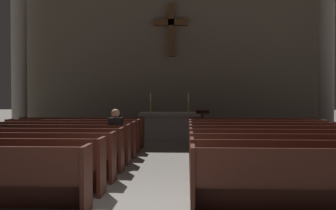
% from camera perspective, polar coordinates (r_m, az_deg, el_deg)
% --- Properties ---
extents(pew_left_row_3, '(3.86, 0.50, 0.95)m').
position_cam_1_polar(pew_left_row_3, '(8.42, -20.62, -6.70)').
color(pew_left_row_3, '#4C2319').
rests_on(pew_left_row_3, ground).
extents(pew_left_row_4, '(3.86, 0.50, 0.95)m').
position_cam_1_polar(pew_left_row_4, '(9.35, -18.14, -5.88)').
color(pew_left_row_4, '#4C2319').
rests_on(pew_left_row_4, ground).
extents(pew_left_row_5, '(3.86, 0.50, 0.95)m').
position_cam_1_polar(pew_left_row_5, '(10.29, -16.13, -5.20)').
color(pew_left_row_5, '#4C2319').
rests_on(pew_left_row_5, ground).
extents(pew_left_row_6, '(3.86, 0.50, 0.95)m').
position_cam_1_polar(pew_left_row_6, '(11.25, -14.45, -4.63)').
color(pew_left_row_6, '#4C2319').
rests_on(pew_left_row_6, ground).
extents(pew_left_row_7, '(3.86, 0.50, 0.95)m').
position_cam_1_polar(pew_left_row_7, '(12.21, -13.05, -4.14)').
color(pew_left_row_7, '#4C2319').
rests_on(pew_left_row_7, ground).
extents(pew_left_row_8, '(3.86, 0.50, 0.95)m').
position_cam_1_polar(pew_left_row_8, '(13.19, -11.85, -3.73)').
color(pew_left_row_8, '#4C2319').
rests_on(pew_left_row_8, ground).
extents(pew_right_row_1, '(3.86, 0.50, 0.95)m').
position_cam_1_polar(pew_right_row_1, '(6.07, 21.93, -9.84)').
color(pew_right_row_1, '#4C2319').
rests_on(pew_right_row_1, ground).
extents(pew_right_row_2, '(3.86, 0.50, 0.95)m').
position_cam_1_polar(pew_right_row_2, '(7.02, 19.19, -8.29)').
color(pew_right_row_2, '#4C2319').
rests_on(pew_right_row_2, ground).
extents(pew_right_row_3, '(3.86, 0.50, 0.95)m').
position_cam_1_polar(pew_right_row_3, '(7.98, 17.12, -7.11)').
color(pew_right_row_3, '#4C2319').
rests_on(pew_right_row_3, ground).
extents(pew_right_row_4, '(3.86, 0.50, 0.95)m').
position_cam_1_polar(pew_right_row_4, '(8.96, 15.50, -6.17)').
color(pew_right_row_4, '#4C2319').
rests_on(pew_right_row_4, ground).
extents(pew_right_row_5, '(3.86, 0.50, 0.95)m').
position_cam_1_polar(pew_right_row_5, '(9.94, 14.21, -5.42)').
color(pew_right_row_5, '#4C2319').
rests_on(pew_right_row_5, ground).
extents(pew_right_row_6, '(3.86, 0.50, 0.95)m').
position_cam_1_polar(pew_right_row_6, '(10.93, 13.15, -4.79)').
color(pew_right_row_6, '#4C2319').
rests_on(pew_right_row_6, ground).
extents(pew_right_row_7, '(3.86, 0.50, 0.95)m').
position_cam_1_polar(pew_right_row_7, '(11.92, 12.27, -4.28)').
color(pew_right_row_7, '#4C2319').
rests_on(pew_right_row_7, ground).
extents(pew_right_row_8, '(3.86, 0.50, 0.95)m').
position_cam_1_polar(pew_right_row_8, '(12.91, 11.53, -3.84)').
color(pew_right_row_8, '#4C2319').
rests_on(pew_right_row_8, ground).
extents(column_left_fourth, '(0.87, 0.87, 6.63)m').
position_cam_1_polar(column_left_fourth, '(16.91, -20.00, 6.67)').
color(column_left_fourth, '#9E998E').
rests_on(column_left_fourth, ground).
extents(column_right_fourth, '(0.87, 0.87, 6.63)m').
position_cam_1_polar(column_right_fourth, '(16.44, 21.15, 6.82)').
color(column_right_fourth, '#9E998E').
rests_on(column_right_fourth, ground).
extents(altar, '(2.20, 0.90, 1.01)m').
position_cam_1_polar(altar, '(15.14, 0.19, -2.83)').
color(altar, '#A8A399').
rests_on(altar, ground).
extents(candlestick_left, '(0.16, 0.16, 0.72)m').
position_cam_1_polar(candlestick_left, '(15.15, -2.45, -0.14)').
color(candlestick_left, '#B79338').
rests_on(candlestick_left, altar).
extents(candlestick_right, '(0.16, 0.16, 0.72)m').
position_cam_1_polar(candlestick_right, '(15.09, 2.85, -0.15)').
color(candlestick_right, '#B79338').
rests_on(candlestick_right, altar).
extents(apse_with_cross, '(12.58, 0.50, 7.78)m').
position_cam_1_polar(apse_with_cross, '(17.10, 0.47, 8.94)').
color(apse_with_cross, '#706656').
rests_on(apse_with_cross, ground).
extents(lectern, '(0.44, 0.36, 1.15)m').
position_cam_1_polar(lectern, '(13.94, 4.80, -3.14)').
color(lectern, '#4C2319').
rests_on(lectern, ground).
extents(lone_worshipper, '(0.32, 0.43, 1.32)m').
position_cam_1_polar(lone_worshipper, '(9.91, -7.22, -4.16)').
color(lone_worshipper, '#26262B').
rests_on(lone_worshipper, ground).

